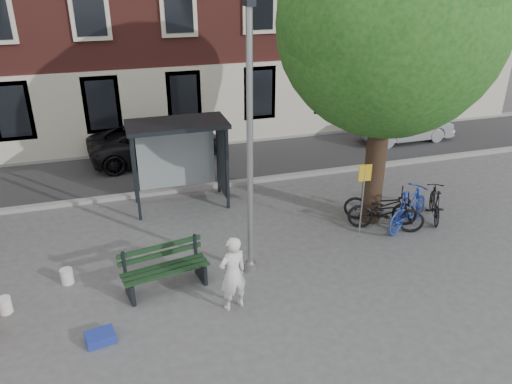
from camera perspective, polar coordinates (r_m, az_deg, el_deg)
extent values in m
plane|color=#4C4C4F|center=(12.15, -0.62, -8.96)|extent=(90.00, 90.00, 0.00)
cube|color=#28282B|center=(18.22, -6.84, 3.00)|extent=(40.00, 4.00, 0.01)
cube|color=gray|center=(16.38, -5.55, 0.67)|extent=(40.00, 0.25, 0.12)
cube|color=gray|center=(20.04, -7.92, 5.19)|extent=(40.00, 0.25, 0.12)
cylinder|color=#9EA0A3|center=(10.76, -0.70, 4.40)|extent=(0.14, 0.14, 6.00)
cylinder|color=#9EA0A3|center=(12.08, -0.63, -8.49)|extent=(0.28, 0.28, 0.24)
cube|color=#1E2328|center=(10.09, -0.79, 20.82)|extent=(0.18, 0.35, 0.12)
cylinder|color=black|center=(14.04, 13.45, 3.06)|extent=(0.56, 0.56, 3.40)
sphere|color=#1A4D17|center=(13.15, 15.12, 18.17)|extent=(5.60, 5.60, 5.60)
sphere|color=#1A4D17|center=(12.46, 12.69, 19.46)|extent=(4.20, 4.20, 4.20)
cube|color=#1E2328|center=(14.21, -13.52, 1.35)|extent=(0.08, 0.08, 2.50)
cube|color=#1E2328|center=(14.53, -3.29, 2.59)|extent=(0.08, 0.08, 2.50)
cube|color=#1E2328|center=(15.32, -13.88, 3.08)|extent=(0.08, 0.08, 2.50)
cube|color=#1E2328|center=(15.62, -4.35, 4.20)|extent=(0.08, 0.08, 2.50)
cube|color=#1E2328|center=(14.42, -9.06, 7.67)|extent=(2.85, 1.45, 0.12)
cube|color=#8C999E|center=(15.37, -9.10, 4.09)|extent=(2.34, 0.04, 2.00)
cube|color=#1E2328|center=(15.03, -3.85, 3.87)|extent=(0.12, 1.14, 2.12)
cube|color=#D84C19|center=(15.04, -3.59, 3.90)|extent=(0.02, 0.90, 1.62)
imported|color=silver|center=(10.53, -2.67, -9.29)|extent=(0.71, 0.56, 1.72)
cube|color=#1E2328|center=(11.43, -14.22, -10.77)|extent=(0.20, 0.61, 0.50)
cube|color=#1E2328|center=(11.79, -6.33, -8.85)|extent=(0.20, 0.61, 0.50)
cube|color=#163119|center=(11.27, -9.99, -9.22)|extent=(1.93, 0.48, 0.04)
cube|color=#163119|center=(11.43, -10.30, -8.71)|extent=(1.93, 0.48, 0.04)
cube|color=#163119|center=(11.59, -10.61, -8.21)|extent=(1.93, 0.48, 0.04)
cube|color=#163119|center=(11.57, -10.86, -7.02)|extent=(1.91, 0.40, 0.11)
cube|color=#163119|center=(11.46, -10.94, -6.17)|extent=(1.91, 0.40, 0.11)
imported|color=black|center=(14.06, 14.65, -2.24)|extent=(2.15, 1.60, 1.08)
imported|color=#1B3598|center=(14.32, 17.05, -1.76)|extent=(2.02, 1.48, 1.20)
imported|color=black|center=(14.45, 14.04, -1.43)|extent=(2.09, 1.69, 1.06)
imported|color=black|center=(15.10, 19.78, -1.21)|extent=(1.15, 1.66, 0.98)
imported|color=black|center=(18.85, -11.33, 5.64)|extent=(5.10, 2.77, 1.36)
imported|color=#9B9EA2|center=(21.38, 16.78, 7.25)|extent=(3.88, 1.43, 1.27)
cube|color=navy|center=(10.59, -17.35, -15.57)|extent=(0.61, 0.50, 0.20)
cylinder|color=white|center=(12.01, -26.78, -11.48)|extent=(0.29, 0.29, 0.36)
cylinder|color=silver|center=(12.42, -20.79, -8.99)|extent=(0.35, 0.35, 0.36)
cylinder|color=#9EA0A3|center=(13.55, 12.05, -1.00)|extent=(0.04, 0.04, 1.94)
cube|color=gold|center=(13.22, 12.36, 2.16)|extent=(0.35, 0.06, 0.45)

